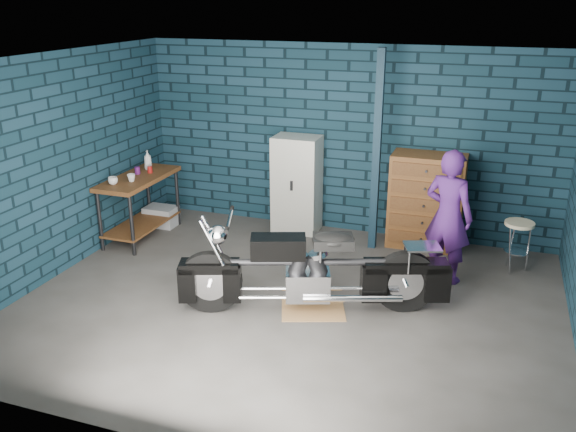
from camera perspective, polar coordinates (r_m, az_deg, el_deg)
name	(u,v)px	position (r m, az deg, el deg)	size (l,w,h in m)	color
ground	(289,304)	(7.03, 0.13, -8.19)	(6.00, 6.00, 0.00)	#4E4B49
room_walls	(306,130)	(6.86, 1.66, 8.09)	(6.02, 5.01, 2.71)	#0F2834
support_post	(377,153)	(8.18, 8.30, 5.88)	(0.10, 0.10, 2.70)	#102433
workbench	(141,207)	(8.97, -13.63, 0.82)	(0.60, 1.40, 0.91)	brown
drip_mat	(313,310)	(6.89, 2.36, -8.77)	(0.70, 0.52, 0.01)	#966941
motorcycle	(314,265)	(6.64, 2.43, -4.59)	(2.53, 0.69, 1.11)	black
person	(448,216)	(7.53, 14.76, -0.03)	(0.60, 0.39, 1.65)	#481C6C
storage_bin	(161,216)	(9.46, -11.77, -0.01)	(0.47, 0.33, 0.29)	#92939A
locker	(297,184)	(8.90, 0.81, 2.98)	(0.66, 0.47, 1.42)	silver
tool_chest	(426,201)	(8.55, 12.79, 1.35)	(0.98, 0.55, 1.31)	brown
shop_stool	(517,247)	(8.21, 20.60, -2.69)	(0.36, 0.36, 0.66)	#BFB491
cup_a	(113,181)	(8.53, -16.07, 3.19)	(0.13, 0.13, 0.10)	#BFB491
cup_b	(131,178)	(8.61, -14.45, 3.48)	(0.11, 0.11, 0.10)	#BFB491
mug_purple	(137,170)	(8.95, -13.91, 4.16)	(0.08, 0.08, 0.10)	#571965
mug_red	(150,169)	(8.97, -12.80, 4.27)	(0.07, 0.07, 0.10)	maroon
bottle	(148,160)	(9.12, -12.99, 5.13)	(0.11, 0.11, 0.29)	#92939A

